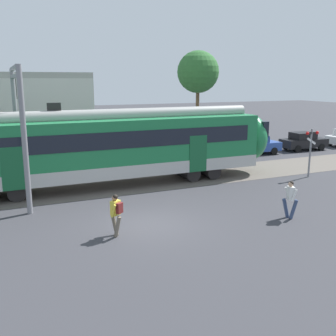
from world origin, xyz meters
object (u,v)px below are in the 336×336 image
(parked_car_blue, at_px, (255,145))
(crossing_signal, at_px, (311,145))
(pedestrian_white, at_px, (290,197))
(pedestrian_yellow, at_px, (116,212))
(parked_car_black, at_px, (304,141))

(parked_car_blue, bearing_deg, crossing_signal, -101.33)
(pedestrian_white, bearing_deg, crossing_signal, 41.55)
(pedestrian_yellow, distance_m, crossing_signal, 14.33)
(pedestrian_white, bearing_deg, parked_car_black, 46.02)
(pedestrian_white, xyz_separation_m, parked_car_blue, (7.70, 13.14, -0.18))
(pedestrian_yellow, relative_size, pedestrian_white, 1.00)
(pedestrian_white, xyz_separation_m, parked_car_black, (12.66, 13.12, -0.18))
(crossing_signal, bearing_deg, parked_car_blue, 78.67)
(pedestrian_yellow, xyz_separation_m, crossing_signal, (13.60, 4.41, 1.02))
(parked_car_blue, relative_size, parked_car_black, 0.99)
(parked_car_blue, xyz_separation_m, crossing_signal, (-1.54, -7.68, 1.23))
(parked_car_blue, distance_m, crossing_signal, 7.93)
(pedestrian_yellow, xyz_separation_m, pedestrian_white, (7.44, -1.05, -0.03))
(pedestrian_white, height_order, crossing_signal, crossing_signal)
(pedestrian_yellow, distance_m, parked_car_black, 23.45)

